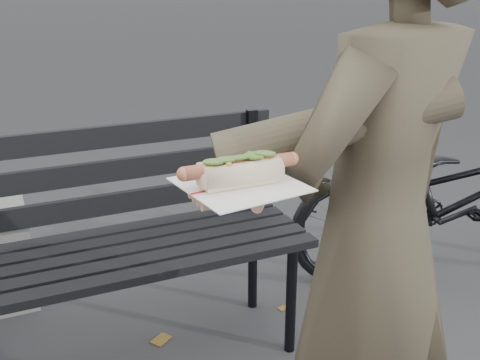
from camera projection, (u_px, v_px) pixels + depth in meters
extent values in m
cylinder|color=black|center=(291.00, 300.00, 2.12)|extent=(0.04, 0.04, 0.45)
cylinder|color=black|center=(253.00, 260.00, 2.41)|extent=(0.04, 0.04, 0.45)
cube|color=black|center=(108.00, 282.00, 1.77)|extent=(1.50, 0.07, 0.03)
cube|color=black|center=(103.00, 270.00, 1.85)|extent=(1.50, 0.07, 0.03)
cube|color=black|center=(98.00, 258.00, 1.92)|extent=(1.50, 0.07, 0.03)
cube|color=black|center=(93.00, 247.00, 2.00)|extent=(1.50, 0.07, 0.03)
cube|color=black|center=(89.00, 237.00, 2.08)|extent=(1.50, 0.07, 0.03)
cube|color=black|center=(251.00, 161.00, 2.27)|extent=(0.04, 0.03, 0.42)
cube|color=black|center=(85.00, 208.00, 2.07)|extent=(1.50, 0.02, 0.08)
cube|color=black|center=(81.00, 175.00, 2.02)|extent=(1.50, 0.02, 0.08)
cube|color=black|center=(78.00, 140.00, 1.98)|extent=(1.50, 0.02, 0.08)
imported|color=black|center=(461.00, 194.00, 2.59)|extent=(1.71, 1.00, 0.85)
imported|color=#443C2D|center=(374.00, 239.00, 1.30)|extent=(0.68, 0.56, 1.61)
cylinder|color=#443C2D|center=(336.00, 126.00, 1.13)|extent=(0.51, 0.23, 0.19)
cylinder|color=#D8A384|center=(258.00, 186.00, 0.99)|extent=(0.09, 0.08, 0.07)
ellipsoid|color=#D8A384|center=(240.00, 194.00, 0.97)|extent=(0.10, 0.11, 0.03)
cylinder|color=#D8A384|center=(217.00, 204.00, 0.92)|extent=(0.06, 0.02, 0.02)
cylinder|color=#D8A384|center=(212.00, 199.00, 0.94)|extent=(0.06, 0.02, 0.02)
cylinder|color=#D8A384|center=(208.00, 195.00, 0.96)|extent=(0.06, 0.02, 0.02)
cylinder|color=#D8A384|center=(204.00, 191.00, 0.97)|extent=(0.06, 0.02, 0.02)
cylinder|color=#D8A384|center=(259.00, 203.00, 0.92)|extent=(0.04, 0.05, 0.02)
cube|color=white|center=(240.00, 184.00, 0.96)|extent=(0.21, 0.21, 0.00)
cube|color=#B21E1E|center=(240.00, 183.00, 0.96)|extent=(0.19, 0.03, 0.00)
cylinder|color=#C86A4C|center=(240.00, 166.00, 0.95)|extent=(0.20, 0.03, 0.02)
sphere|color=#C86A4C|center=(184.00, 174.00, 0.91)|extent=(0.02, 0.03, 0.02)
sphere|color=#C86A4C|center=(292.00, 159.00, 0.99)|extent=(0.02, 0.03, 0.02)
sphere|color=#9E6B2D|center=(229.00, 165.00, 0.93)|extent=(0.01, 0.01, 0.01)
sphere|color=#9E6B2D|center=(206.00, 165.00, 0.93)|extent=(0.01, 0.01, 0.01)
sphere|color=#9E6B2D|center=(233.00, 160.00, 0.95)|extent=(0.01, 0.01, 0.01)
sphere|color=#9E6B2D|center=(221.00, 166.00, 0.94)|extent=(0.01, 0.01, 0.01)
sphere|color=#9E6B2D|center=(212.00, 169.00, 0.91)|extent=(0.01, 0.01, 0.01)
sphere|color=#9E6B2D|center=(274.00, 161.00, 0.97)|extent=(0.01, 0.01, 0.01)
sphere|color=#9E6B2D|center=(245.00, 160.00, 0.97)|extent=(0.01, 0.01, 0.01)
sphere|color=#9E6B2D|center=(271.00, 162.00, 0.96)|extent=(0.01, 0.01, 0.01)
sphere|color=#9E6B2D|center=(244.00, 162.00, 0.95)|extent=(0.01, 0.01, 0.01)
sphere|color=#9E6B2D|center=(220.00, 170.00, 0.92)|extent=(0.01, 0.01, 0.01)
sphere|color=#9E6B2D|center=(263.00, 160.00, 0.96)|extent=(0.01, 0.01, 0.01)
sphere|color=#9E6B2D|center=(263.00, 158.00, 0.96)|extent=(0.01, 0.01, 0.01)
sphere|color=#9E6B2D|center=(272.00, 160.00, 0.97)|extent=(0.01, 0.01, 0.01)
sphere|color=#9E6B2D|center=(261.00, 159.00, 0.95)|extent=(0.01, 0.01, 0.01)
sphere|color=#9E6B2D|center=(228.00, 167.00, 0.92)|extent=(0.01, 0.01, 0.01)
sphere|color=#9E6B2D|center=(234.00, 162.00, 0.96)|extent=(0.01, 0.01, 0.01)
sphere|color=#9E6B2D|center=(243.00, 157.00, 0.96)|extent=(0.01, 0.01, 0.01)
sphere|color=#9E6B2D|center=(250.00, 155.00, 0.98)|extent=(0.01, 0.01, 0.01)
sphere|color=#9E6B2D|center=(208.00, 168.00, 0.93)|extent=(0.01, 0.01, 0.01)
sphere|color=#9E6B2D|center=(215.00, 169.00, 0.92)|extent=(0.01, 0.01, 0.01)
sphere|color=#9E6B2D|center=(240.00, 164.00, 0.95)|extent=(0.01, 0.01, 0.01)
sphere|color=#9E6B2D|center=(221.00, 164.00, 0.93)|extent=(0.01, 0.01, 0.01)
sphere|color=#9E6B2D|center=(264.00, 156.00, 0.97)|extent=(0.01, 0.01, 0.01)
sphere|color=#9E6B2D|center=(252.00, 161.00, 0.96)|extent=(0.01, 0.01, 0.01)
cylinder|color=#4B7E22|center=(214.00, 162.00, 0.93)|extent=(0.04, 0.04, 0.01)
cylinder|color=#4B7E22|center=(226.00, 159.00, 0.94)|extent=(0.04, 0.04, 0.01)
cylinder|color=#4B7E22|center=(240.00, 157.00, 0.95)|extent=(0.04, 0.04, 0.01)
cylinder|color=#4B7E22|center=(254.00, 155.00, 0.95)|extent=(0.04, 0.04, 0.01)
cylinder|color=#4B7E22|center=(265.00, 153.00, 0.96)|extent=(0.04, 0.04, 0.01)
cube|color=brown|center=(352.00, 292.00, 2.58)|extent=(0.07, 0.08, 0.00)
cube|color=brown|center=(259.00, 224.00, 3.29)|extent=(0.08, 0.07, 0.00)
cube|color=brown|center=(183.00, 201.00, 3.63)|extent=(0.09, 0.07, 0.00)
cube|color=brown|center=(283.00, 308.00, 2.46)|extent=(0.05, 0.04, 0.00)
cube|color=brown|center=(161.00, 339.00, 2.25)|extent=(0.10, 0.09, 0.00)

